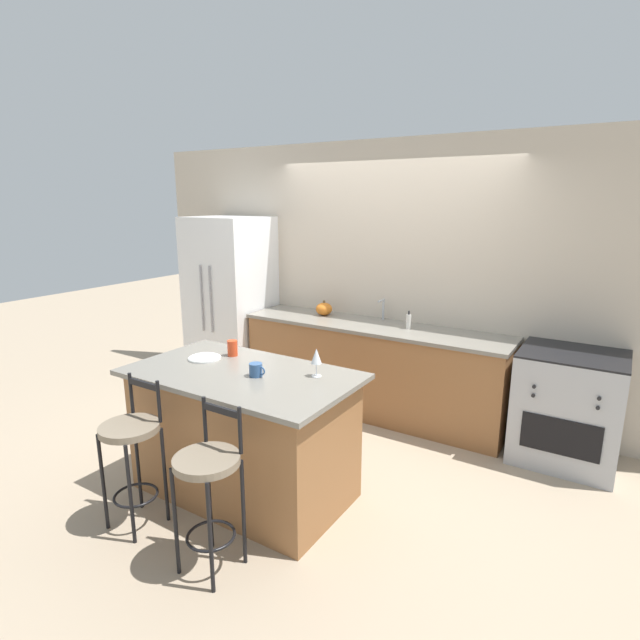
% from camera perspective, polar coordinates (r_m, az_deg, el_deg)
% --- Properties ---
extents(ground_plane, '(18.00, 18.00, 0.00)m').
position_cam_1_polar(ground_plane, '(4.97, 3.92, -11.72)').
color(ground_plane, tan).
extents(wall_back, '(6.00, 0.07, 2.70)m').
position_cam_1_polar(wall_back, '(5.18, 7.85, 4.91)').
color(wall_back, beige).
rests_on(wall_back, ground_plane).
extents(back_counter, '(2.71, 0.68, 0.92)m').
position_cam_1_polar(back_counter, '(5.10, 6.02, -5.45)').
color(back_counter, '#936038').
rests_on(back_counter, ground_plane).
extents(sink_faucet, '(0.02, 0.13, 0.22)m').
position_cam_1_polar(sink_faucet, '(5.12, 7.18, 1.49)').
color(sink_faucet, '#ADAFB5').
rests_on(sink_faucet, back_counter).
extents(kitchen_island, '(1.64, 0.94, 0.94)m').
position_cam_1_polar(kitchen_island, '(3.76, -8.74, -12.61)').
color(kitchen_island, '#936038').
rests_on(kitchen_island, ground_plane).
extents(refrigerator, '(0.84, 0.79, 1.93)m').
position_cam_1_polar(refrigerator, '(5.89, -10.10, 2.10)').
color(refrigerator, white).
rests_on(refrigerator, ground_plane).
extents(oven_range, '(0.79, 0.71, 0.93)m').
position_cam_1_polar(oven_range, '(4.62, 26.43, -8.90)').
color(oven_range, '#ADAFB5').
rests_on(oven_range, ground_plane).
extents(bar_stool_near, '(0.38, 0.38, 1.01)m').
position_cam_1_polar(bar_stool_near, '(3.54, -20.69, -13.17)').
color(bar_stool_near, black).
rests_on(bar_stool_near, ground_plane).
extents(bar_stool_far, '(0.38, 0.38, 1.01)m').
position_cam_1_polar(bar_stool_far, '(3.04, -12.62, -17.32)').
color(bar_stool_far, black).
rests_on(bar_stool_far, ground_plane).
extents(dinner_plate, '(0.25, 0.25, 0.02)m').
position_cam_1_polar(dinner_plate, '(3.91, -13.05, -4.22)').
color(dinner_plate, white).
rests_on(dinner_plate, kitchen_island).
extents(wine_glass, '(0.07, 0.07, 0.20)m').
position_cam_1_polar(wine_glass, '(3.40, -0.42, -4.21)').
color(wine_glass, white).
rests_on(wine_glass, kitchen_island).
extents(coffee_mug, '(0.12, 0.09, 0.09)m').
position_cam_1_polar(coffee_mug, '(3.46, -7.28, -5.68)').
color(coffee_mug, '#335689').
rests_on(coffee_mug, kitchen_island).
extents(tumbler_cup, '(0.08, 0.08, 0.12)m').
position_cam_1_polar(tumbler_cup, '(3.93, -9.97, -3.18)').
color(tumbler_cup, red).
rests_on(tumbler_cup, kitchen_island).
extents(pumpkin_decoration, '(0.17, 0.17, 0.16)m').
position_cam_1_polar(pumpkin_decoration, '(5.31, 0.46, 1.27)').
color(pumpkin_decoration, orange).
rests_on(pumpkin_decoration, back_counter).
extents(soap_bottle, '(0.05, 0.05, 0.17)m').
position_cam_1_polar(soap_bottle, '(4.83, 10.08, -0.16)').
color(soap_bottle, silver).
rests_on(soap_bottle, back_counter).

